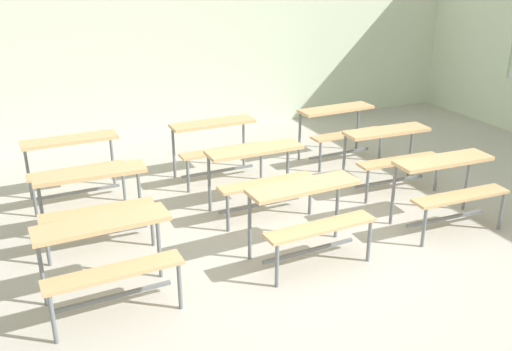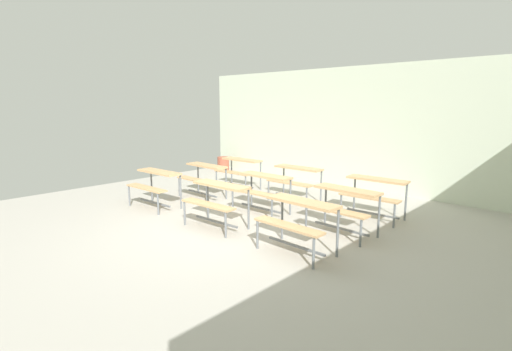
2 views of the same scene
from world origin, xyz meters
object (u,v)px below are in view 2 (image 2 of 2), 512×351
(desk_bench_r1c1, at_px, (262,185))
(desk_bench_r2c2, at_px, (374,189))
(trash_bin, at_px, (223,164))
(desk_bench_r0c0, at_px, (155,180))
(desk_bench_r1c2, at_px, (343,200))
(desk_bench_r0c2, at_px, (298,214))
(desk_bench_r1c0, at_px, (203,173))
(desk_bench_r2c1, at_px, (295,176))
(desk_bench_r0c1, at_px, (217,195))
(desk_bench_r2c0, at_px, (239,166))

(desk_bench_r1c1, bearing_deg, desk_bench_r2c2, 31.86)
(trash_bin, bearing_deg, desk_bench_r0c0, -59.86)
(desk_bench_r1c2, bearing_deg, desk_bench_r1c1, -178.70)
(desk_bench_r0c2, relative_size, trash_bin, 2.61)
(desk_bench_r1c0, xyz_separation_m, desk_bench_r2c1, (1.72, 1.16, 0.00))
(desk_bench_r2c2, xyz_separation_m, trash_bin, (-5.90, 1.61, -0.35))
(desk_bench_r0c1, bearing_deg, desk_bench_r2c1, 89.24)
(desk_bench_r1c1, distance_m, desk_bench_r2c1, 1.18)
(desk_bench_r0c0, relative_size, desk_bench_r2c2, 1.00)
(desk_bench_r1c2, relative_size, desk_bench_r2c2, 0.99)
(desk_bench_r0c0, bearing_deg, desk_bench_r0c2, -1.91)
(desk_bench_r2c0, height_order, trash_bin, desk_bench_r2c0)
(desk_bench_r0c1, height_order, desk_bench_r1c0, same)
(desk_bench_r1c1, relative_size, desk_bench_r2c1, 0.99)
(desk_bench_r1c1, xyz_separation_m, trash_bin, (-4.15, 2.75, -0.35))
(desk_bench_r0c1, relative_size, desk_bench_r1c1, 1.02)
(desk_bench_r0c0, distance_m, desk_bench_r2c1, 2.95)
(desk_bench_r0c0, relative_size, trash_bin, 2.63)
(desk_bench_r0c1, height_order, desk_bench_r2c0, same)
(desk_bench_r0c1, bearing_deg, desk_bench_r2c0, 125.43)
(desk_bench_r2c0, distance_m, trash_bin, 2.78)
(desk_bench_r0c1, relative_size, desk_bench_r0c2, 1.01)
(desk_bench_r0c0, bearing_deg, desk_bench_r1c1, 29.45)
(desk_bench_r0c2, bearing_deg, desk_bench_r0c1, -177.44)
(desk_bench_r1c2, distance_m, desk_bench_r2c1, 2.20)
(desk_bench_r1c0, distance_m, desk_bench_r2c0, 1.19)
(desk_bench_r0c0, xyz_separation_m, desk_bench_r1c0, (0.07, 1.19, 0.00))
(desk_bench_r2c1, relative_size, desk_bench_r2c2, 0.99)
(desk_bench_r2c1, bearing_deg, desk_bench_r0c0, -129.02)
(desk_bench_r2c0, bearing_deg, desk_bench_r2c2, -3.24)
(desk_bench_r0c1, height_order, desk_bench_r1c1, same)
(desk_bench_r1c1, bearing_deg, trash_bin, 145.39)
(desk_bench_r0c0, bearing_deg, desk_bench_r2c0, 87.00)
(desk_bench_r1c0, xyz_separation_m, desk_bench_r1c1, (1.80, -0.01, 0.00))
(desk_bench_r2c2, bearing_deg, desk_bench_r0c0, -150.10)
(desk_bench_r0c1, bearing_deg, trash_bin, 133.91)
(desk_bench_r2c1, bearing_deg, desk_bench_r0c1, -89.61)
(desk_bench_r1c1, distance_m, desk_bench_r2c0, 2.21)
(desk_bench_r1c1, xyz_separation_m, desk_bench_r1c2, (1.77, -0.02, 0.00))
(desk_bench_r0c0, relative_size, desk_bench_r0c1, 1.00)
(desk_bench_r1c1, height_order, trash_bin, desk_bench_r1c1)
(desk_bench_r0c1, xyz_separation_m, desk_bench_r2c2, (1.74, 2.29, 0.00))
(desk_bench_r2c0, height_order, desk_bench_r2c1, same)
(desk_bench_r0c2, xyz_separation_m, desk_bench_r2c1, (-1.78, 2.30, 0.00))
(desk_bench_r0c0, xyz_separation_m, desk_bench_r0c2, (3.56, 0.05, 0.00))
(desk_bench_r2c1, bearing_deg, desk_bench_r1c0, -147.65)
(desk_bench_r0c0, distance_m, desk_bench_r2c2, 4.29)
(desk_bench_r0c1, bearing_deg, desk_bench_r1c1, 87.42)
(desk_bench_r0c2, height_order, trash_bin, desk_bench_r0c2)
(desk_bench_r1c1, xyz_separation_m, desk_bench_r2c0, (-1.86, 1.20, 0.00))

